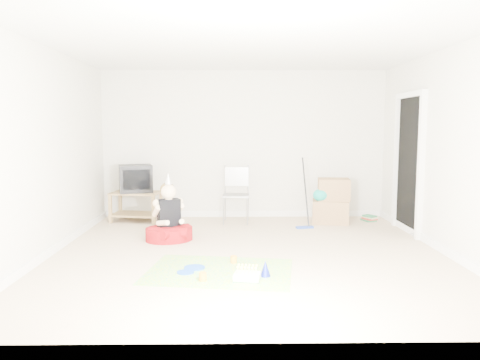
{
  "coord_description": "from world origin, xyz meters",
  "views": [
    {
      "loc": [
        -0.19,
        -5.82,
        1.6
      ],
      "look_at": [
        -0.1,
        0.4,
        0.9
      ],
      "focal_mm": 35.0,
      "sensor_mm": 36.0,
      "label": 1
    }
  ],
  "objects_px": {
    "tv_stand": "(136,204)",
    "seated_woman": "(169,226)",
    "crt_tv": "(136,178)",
    "cardboard_boxes": "(331,202)",
    "folding_chair": "(236,195)",
    "birthday_cake": "(247,277)"
  },
  "relations": [
    {
      "from": "cardboard_boxes",
      "to": "crt_tv",
      "type": "bearing_deg",
      "value": 176.5
    },
    {
      "from": "folding_chair",
      "to": "birthday_cake",
      "type": "xyz_separation_m",
      "value": [
        0.1,
        -3.0,
        -0.43
      ]
    },
    {
      "from": "folding_chair",
      "to": "seated_woman",
      "type": "bearing_deg",
      "value": -128.55
    },
    {
      "from": "cardboard_boxes",
      "to": "seated_woman",
      "type": "xyz_separation_m",
      "value": [
        -2.56,
        -1.18,
        -0.15
      ]
    },
    {
      "from": "folding_chair",
      "to": "cardboard_boxes",
      "type": "distance_m",
      "value": 1.6
    },
    {
      "from": "tv_stand",
      "to": "seated_woman",
      "type": "xyz_separation_m",
      "value": [
        0.75,
        -1.38,
        -0.08
      ]
    },
    {
      "from": "crt_tv",
      "to": "seated_woman",
      "type": "relative_size",
      "value": 0.56
    },
    {
      "from": "seated_woman",
      "to": "birthday_cake",
      "type": "bearing_deg",
      "value": -59.41
    },
    {
      "from": "crt_tv",
      "to": "birthday_cake",
      "type": "xyz_separation_m",
      "value": [
        1.81,
        -3.17,
        -0.7
      ]
    },
    {
      "from": "tv_stand",
      "to": "crt_tv",
      "type": "relative_size",
      "value": 1.62
    },
    {
      "from": "cardboard_boxes",
      "to": "birthday_cake",
      "type": "distance_m",
      "value": 3.34
    },
    {
      "from": "crt_tv",
      "to": "seated_woman",
      "type": "height_order",
      "value": "same"
    },
    {
      "from": "tv_stand",
      "to": "folding_chair",
      "type": "relative_size",
      "value": 0.91
    },
    {
      "from": "crt_tv",
      "to": "cardboard_boxes",
      "type": "relative_size",
      "value": 0.72
    },
    {
      "from": "folding_chair",
      "to": "cardboard_boxes",
      "type": "bearing_deg",
      "value": -0.97
    },
    {
      "from": "seated_woman",
      "to": "folding_chair",
      "type": "bearing_deg",
      "value": 51.45
    },
    {
      "from": "crt_tv",
      "to": "birthday_cake",
      "type": "bearing_deg",
      "value": -75.87
    },
    {
      "from": "crt_tv",
      "to": "cardboard_boxes",
      "type": "bearing_deg",
      "value": -19.02
    },
    {
      "from": "tv_stand",
      "to": "seated_woman",
      "type": "bearing_deg",
      "value": -61.59
    },
    {
      "from": "cardboard_boxes",
      "to": "seated_woman",
      "type": "bearing_deg",
      "value": -155.25
    },
    {
      "from": "birthday_cake",
      "to": "folding_chair",
      "type": "bearing_deg",
      "value": 91.83
    },
    {
      "from": "tv_stand",
      "to": "birthday_cake",
      "type": "bearing_deg",
      "value": -60.35
    }
  ]
}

